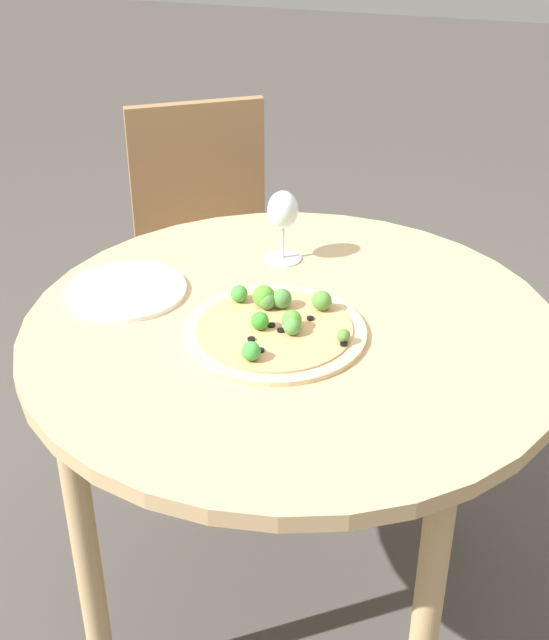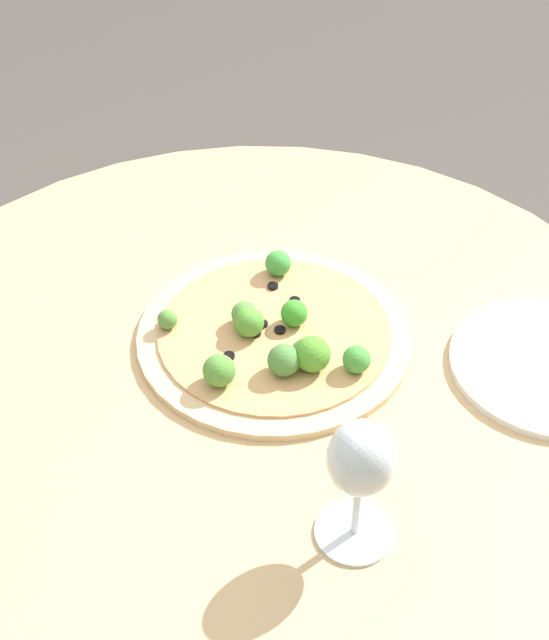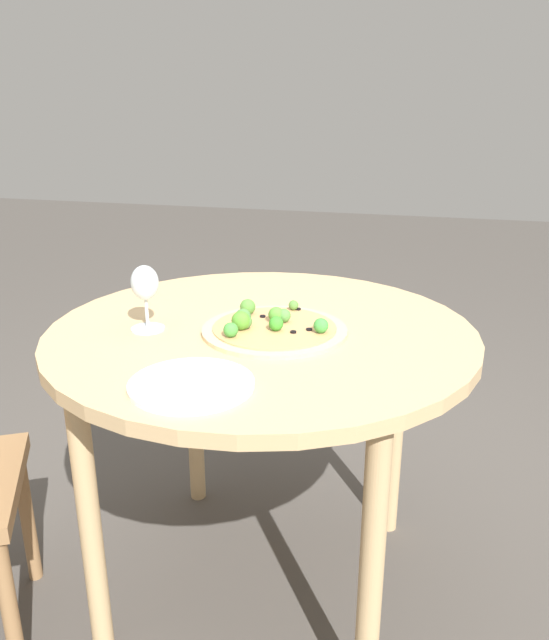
# 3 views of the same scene
# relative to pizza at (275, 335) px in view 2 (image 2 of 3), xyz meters

# --- Properties ---
(dining_table) EXTENTS (1.01, 1.01, 0.74)m
(dining_table) POSITION_rel_pizza_xyz_m (0.02, 0.03, -0.10)
(dining_table) COLOR tan
(dining_table) RESTS_ON ground_plane
(pizza) EXTENTS (0.34, 0.34, 0.06)m
(pizza) POSITION_rel_pizza_xyz_m (0.00, 0.00, 0.00)
(pizza) COLOR #DBBC89
(pizza) RESTS_ON dining_table
(wine_glass) EXTENTS (0.08, 0.08, 0.15)m
(wine_glass) POSITION_rel_pizza_xyz_m (-0.06, 0.29, 0.09)
(wine_glass) COLOR silver
(wine_glass) RESTS_ON dining_table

